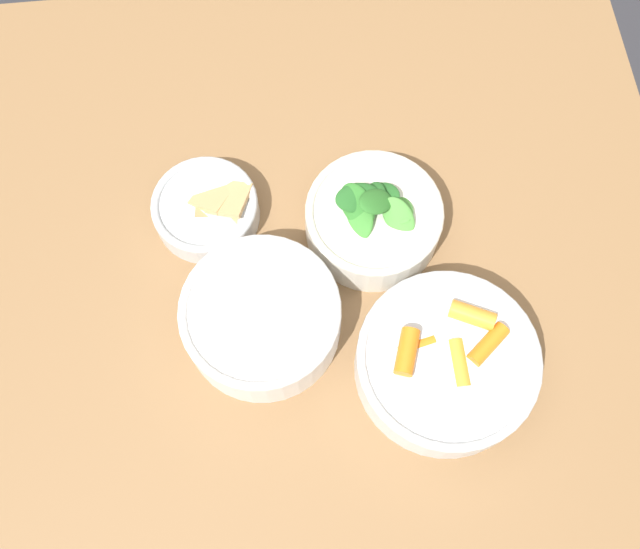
{
  "coord_description": "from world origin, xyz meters",
  "views": [
    {
      "loc": [
        -0.04,
        0.29,
        1.54
      ],
      "look_at": [
        -0.07,
        0.0,
        0.78
      ],
      "focal_mm": 40.0,
      "sensor_mm": 36.0,
      "label": 1
    }
  ],
  "objects_px": {
    "bowl_carrots": "(446,362)",
    "bowl_greens": "(373,218)",
    "bowl_cookies": "(206,208)",
    "bowl_beans_hotdog": "(263,319)"
  },
  "relations": [
    {
      "from": "bowl_greens",
      "to": "bowl_carrots",
      "type": "bearing_deg",
      "value": 107.62
    },
    {
      "from": "bowl_beans_hotdog",
      "to": "bowl_cookies",
      "type": "height_order",
      "value": "bowl_beans_hotdog"
    },
    {
      "from": "bowl_greens",
      "to": "bowl_beans_hotdog",
      "type": "distance_m",
      "value": 0.18
    },
    {
      "from": "bowl_greens",
      "to": "bowl_cookies",
      "type": "distance_m",
      "value": 0.2
    },
    {
      "from": "bowl_carrots",
      "to": "bowl_greens",
      "type": "xyz_separation_m",
      "value": [
        0.06,
        -0.18,
        0.0
      ]
    },
    {
      "from": "bowl_greens",
      "to": "bowl_cookies",
      "type": "xyz_separation_m",
      "value": [
        0.2,
        -0.04,
        -0.01
      ]
    },
    {
      "from": "bowl_carrots",
      "to": "bowl_cookies",
      "type": "relative_size",
      "value": 1.56
    },
    {
      "from": "bowl_carrots",
      "to": "bowl_greens",
      "type": "relative_size",
      "value": 1.23
    },
    {
      "from": "bowl_carrots",
      "to": "bowl_cookies",
      "type": "height_order",
      "value": "bowl_carrots"
    },
    {
      "from": "bowl_carrots",
      "to": "bowl_cookies",
      "type": "bearing_deg",
      "value": -40.77
    }
  ]
}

